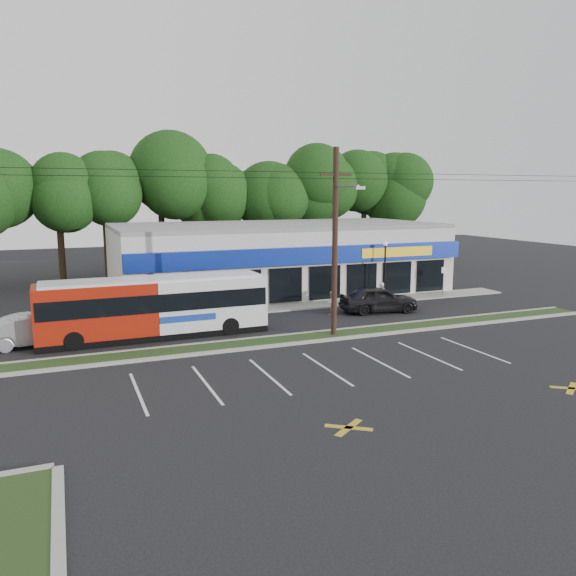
% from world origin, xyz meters
% --- Properties ---
extents(ground, '(120.00, 120.00, 0.00)m').
position_xyz_m(ground, '(0.00, 0.00, 0.00)').
color(ground, black).
rests_on(ground, ground).
extents(grass_strip, '(40.00, 1.60, 0.12)m').
position_xyz_m(grass_strip, '(0.00, 1.00, 0.06)').
color(grass_strip, '#223315').
rests_on(grass_strip, ground).
extents(curb_south, '(40.00, 0.25, 0.14)m').
position_xyz_m(curb_south, '(0.00, 0.15, 0.07)').
color(curb_south, '#9E9E93').
rests_on(curb_south, ground).
extents(curb_north, '(40.00, 0.25, 0.14)m').
position_xyz_m(curb_north, '(0.00, 1.85, 0.07)').
color(curb_north, '#9E9E93').
rests_on(curb_north, ground).
extents(sidewalk, '(32.00, 2.20, 0.10)m').
position_xyz_m(sidewalk, '(5.00, 9.00, 0.05)').
color(sidewalk, '#9E9E93').
rests_on(sidewalk, ground).
extents(strip_mall, '(25.00, 12.55, 5.30)m').
position_xyz_m(strip_mall, '(5.50, 15.91, 2.65)').
color(strip_mall, '#BAB3AC').
rests_on(strip_mall, ground).
extents(utility_pole, '(50.00, 2.77, 10.00)m').
position_xyz_m(utility_pole, '(2.83, 0.93, 5.41)').
color(utility_pole, black).
rests_on(utility_pole, ground).
extents(lamp_post, '(0.30, 0.30, 4.25)m').
position_xyz_m(lamp_post, '(11.00, 8.80, 2.67)').
color(lamp_post, black).
rests_on(lamp_post, ground).
extents(sign_post, '(0.45, 0.10, 2.23)m').
position_xyz_m(sign_post, '(16.00, 8.57, 1.56)').
color(sign_post, '#59595E').
rests_on(sign_post, ground).
extents(tree_line, '(46.76, 6.76, 11.83)m').
position_xyz_m(tree_line, '(4.00, 26.00, 8.42)').
color(tree_line, black).
rests_on(tree_line, ground).
extents(metrobus, '(12.06, 2.72, 3.23)m').
position_xyz_m(metrobus, '(-5.94, 4.50, 1.71)').
color(metrobus, '#A41C0C').
rests_on(metrobus, ground).
extents(car_dark, '(5.28, 2.75, 1.72)m').
position_xyz_m(car_dark, '(8.53, 5.50, 0.86)').
color(car_dark, black).
rests_on(car_dark, ground).
extents(car_silver, '(5.11, 2.46, 1.62)m').
position_xyz_m(car_silver, '(-11.87, 5.07, 0.81)').
color(car_silver, '#98999F').
rests_on(car_silver, ground).
extents(pedestrian_a, '(0.68, 0.45, 1.87)m').
position_xyz_m(pedestrian_a, '(9.00, 6.00, 0.93)').
color(pedestrian_a, beige).
rests_on(pedestrian_a, ground).
extents(pedestrian_b, '(0.81, 0.68, 1.52)m').
position_xyz_m(pedestrian_b, '(5.36, 6.00, 0.76)').
color(pedestrian_b, beige).
rests_on(pedestrian_b, ground).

